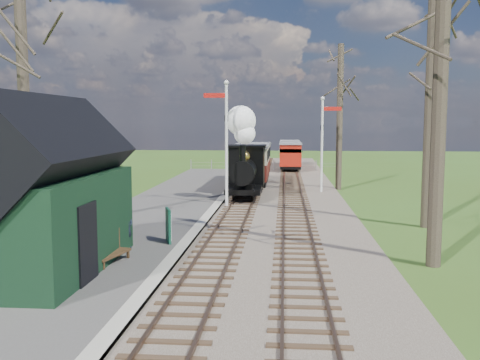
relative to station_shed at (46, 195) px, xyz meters
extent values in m
plane|color=#3A551A|center=(4.30, -4.00, -2.27)|extent=(140.00, 140.00, 0.00)
ellipsoid|color=#385B23|center=(-20.70, 56.00, -17.03)|extent=(57.60, 36.00, 16.20)
ellipsoid|color=#385B23|center=(14.30, 61.00, -20.31)|extent=(70.40, 44.00, 19.80)
ellipsoid|color=#385B23|center=(-3.70, 66.00, -18.67)|extent=(64.00, 40.00, 18.00)
cube|color=brown|center=(5.60, 18.00, -2.22)|extent=(8.00, 60.00, 0.10)
cube|color=brown|center=(3.80, 18.00, -2.13)|extent=(0.07, 60.00, 0.12)
cube|color=brown|center=(4.80, 18.00, -2.13)|extent=(0.07, 60.00, 0.12)
cube|color=#38281C|center=(4.30, 18.00, -2.17)|extent=(1.60, 60.00, 0.09)
cube|color=brown|center=(6.40, 18.00, -2.13)|extent=(0.07, 60.00, 0.12)
cube|color=brown|center=(7.40, 18.00, -2.13)|extent=(0.07, 60.00, 0.12)
cube|color=#38281C|center=(6.90, 18.00, -2.17)|extent=(1.60, 60.00, 0.09)
cube|color=#474442|center=(0.80, 10.00, -2.17)|extent=(5.00, 44.00, 0.20)
cube|color=#B2AD9E|center=(3.10, 10.00, -2.16)|extent=(0.40, 44.00, 0.21)
cube|color=black|center=(0.00, 0.00, -0.77)|extent=(3.00, 6.00, 2.60)
cube|color=black|center=(0.00, 0.00, 1.08)|extent=(3.25, 6.30, 3.25)
cube|color=black|center=(1.52, -1.00, -1.07)|extent=(0.06, 1.20, 2.00)
cylinder|color=silver|center=(3.60, 12.00, 0.73)|extent=(0.14, 0.14, 6.00)
sphere|color=silver|center=(3.60, 12.00, 3.83)|extent=(0.24, 0.24, 0.24)
cube|color=#B7140F|center=(3.05, 12.00, 3.23)|extent=(1.10, 0.08, 0.22)
cube|color=black|center=(3.60, 12.00, 2.13)|extent=(0.18, 0.06, 0.30)
cylinder|color=silver|center=(8.60, 18.00, 0.48)|extent=(0.14, 0.14, 5.50)
sphere|color=silver|center=(8.60, 18.00, 3.33)|extent=(0.24, 0.24, 0.24)
cube|color=#B7140F|center=(9.15, 18.00, 2.73)|extent=(1.10, 0.08, 0.22)
cube|color=black|center=(8.60, 18.00, 1.63)|extent=(0.18, 0.06, 0.30)
cylinder|color=#382D23|center=(-3.00, 5.00, 3.23)|extent=(0.41, 0.41, 11.00)
cylinder|color=#382D23|center=(10.80, 2.00, 3.73)|extent=(0.42, 0.42, 12.00)
cylinder|color=#382D23|center=(12.10, 8.00, 2.73)|extent=(0.40, 0.40, 10.00)
cylinder|color=#382D23|center=(9.80, 20.00, 2.23)|extent=(0.39, 0.39, 9.00)
cube|color=slate|center=(4.60, 32.00, -1.52)|extent=(12.60, 0.02, 0.01)
cube|color=slate|center=(4.60, 32.00, -1.82)|extent=(12.60, 0.02, 0.02)
cylinder|color=slate|center=(4.60, 32.00, -1.77)|extent=(0.08, 0.08, 1.00)
cube|color=black|center=(4.30, 14.85, -1.58)|extent=(1.83, 4.31, 0.27)
cylinder|color=black|center=(4.30, 14.20, -0.61)|extent=(1.19, 2.80, 1.19)
cube|color=black|center=(4.30, 16.14, -0.50)|extent=(1.94, 1.72, 2.16)
cylinder|color=black|center=(4.30, 13.12, 0.36)|extent=(0.30, 0.30, 0.86)
sphere|color=#B08B33|center=(4.30, 14.52, 0.14)|extent=(0.56, 0.56, 0.56)
sphere|color=white|center=(4.40, 13.12, 1.38)|extent=(1.08, 1.08, 1.08)
sphere|color=white|center=(4.20, 13.23, 2.03)|extent=(1.51, 1.51, 1.51)
cylinder|color=black|center=(3.80, 13.55, -1.72)|extent=(0.11, 0.69, 0.69)
cylinder|color=black|center=(4.80, 13.55, -1.72)|extent=(0.11, 0.69, 0.69)
cube|color=black|center=(4.30, 20.85, -1.69)|extent=(2.05, 7.55, 0.32)
cube|color=#561913|center=(4.30, 20.85, -1.04)|extent=(2.16, 7.55, 0.97)
cube|color=beige|center=(4.30, 20.85, -0.07)|extent=(2.16, 7.55, 0.97)
cube|color=slate|center=(4.30, 20.85, 0.47)|extent=(2.26, 7.76, 0.13)
cube|color=black|center=(6.90, 32.16, -1.76)|extent=(1.69, 4.46, 0.27)
cube|color=#A41A0D|center=(6.90, 32.16, -1.22)|extent=(1.78, 4.46, 0.80)
cube|color=beige|center=(6.90, 32.16, -0.42)|extent=(1.78, 4.46, 0.80)
cube|color=slate|center=(6.90, 32.16, 0.03)|extent=(1.87, 4.64, 0.11)
cube|color=black|center=(6.90, 37.66, -1.76)|extent=(1.69, 4.46, 0.27)
cube|color=#A41A0D|center=(6.90, 37.66, -1.22)|extent=(1.78, 4.46, 0.80)
cube|color=beige|center=(6.90, 37.66, -0.42)|extent=(1.78, 4.46, 0.80)
cube|color=slate|center=(6.90, 37.66, 0.03)|extent=(1.87, 4.64, 0.11)
cube|color=#0E452F|center=(2.54, 3.60, -1.50)|extent=(0.35, 0.76, 1.14)
cube|color=silver|center=(2.59, 3.62, -1.50)|extent=(0.25, 0.64, 0.94)
cube|color=#452D18|center=(1.49, 0.81, -1.82)|extent=(0.79, 1.60, 0.07)
cube|color=#452D18|center=(1.30, 0.86, -1.52)|extent=(0.42, 1.51, 0.66)
cube|color=#452D18|center=(1.66, 0.15, -1.96)|extent=(0.07, 0.07, 0.22)
cube|color=#452D18|center=(1.33, 1.47, -1.96)|extent=(0.07, 0.07, 0.22)
imported|color=#1B2232|center=(1.42, 2.61, -1.37)|extent=(0.45, 0.57, 1.39)
camera|label=1|loc=(6.41, -13.77, 1.94)|focal=40.00mm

